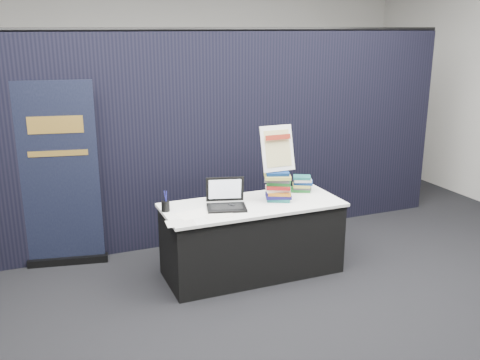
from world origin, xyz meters
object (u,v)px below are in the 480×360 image
info_sign (277,149)px  laptop (225,201)px  book_stack_short (302,183)px  stacking_chair (285,214)px  pullup_banner (61,186)px  display_table (252,238)px  book_stack_tall (278,186)px

info_sign → laptop: bearing=-177.3°
laptop → book_stack_short: laptop is taller
stacking_chair → laptop: bearing=179.7°
book_stack_short → info_sign: (-0.37, -0.15, 0.44)m
laptop → pullup_banner: 1.73m
display_table → stacking_chair: 0.63m
book_stack_tall → pullup_banner: (-2.02, 0.95, -0.04)m
pullup_banner → book_stack_short: bearing=-6.7°
book_stack_short → stacking_chair: (-0.12, 0.14, -0.38)m
info_sign → stacking_chair: (0.26, 0.29, -0.82)m
laptop → book_stack_tall: book_stack_tall is taller
book_stack_tall → pullup_banner: pullup_banner is taller
laptop → book_stack_short: bearing=26.4°
book_stack_short → info_sign: info_sign is taller
book_stack_tall → stacking_chair: (0.26, 0.32, -0.45)m
stacking_chair → info_sign: bearing=-153.0°
display_table → book_stack_tall: 0.60m
display_table → laptop: 0.53m
display_table → info_sign: bearing=6.0°
pullup_banner → stacking_chair: bearing=-4.4°
book_stack_short → pullup_banner: bearing=162.3°
info_sign → stacking_chair: size_ratio=0.57×
display_table → pullup_banner: bearing=151.4°
laptop → info_sign: (0.58, 0.03, 0.46)m
laptop → book_stack_short: 0.97m
display_table → pullup_banner: (-1.74, 0.95, 0.49)m
book_stack_tall → info_sign: (0.00, 0.03, 0.38)m
display_table → laptop: size_ratio=4.17×
laptop → pullup_banner: (-1.44, 0.95, 0.05)m
pullup_banner → display_table: bearing=-17.6°
display_table → stacking_chair: size_ratio=2.20×
book_stack_tall → stacking_chair: 0.61m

